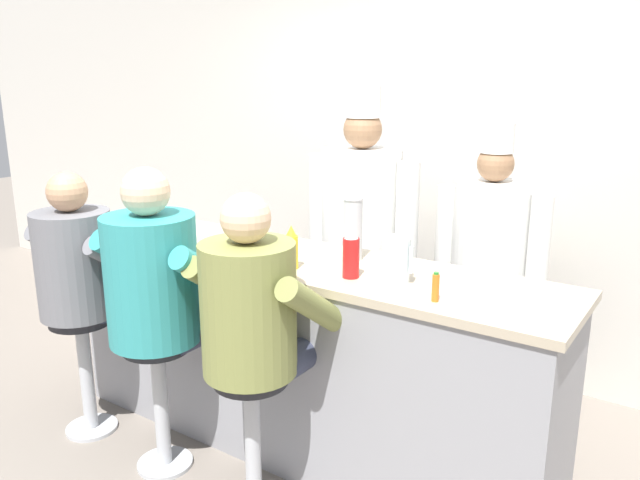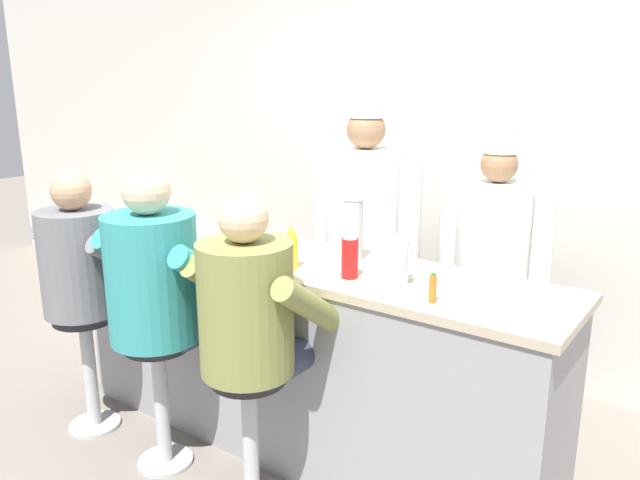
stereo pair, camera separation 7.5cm
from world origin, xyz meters
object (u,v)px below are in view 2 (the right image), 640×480
coffee_mug_white (183,238)px  cup_stack_steel (353,229)px  water_pitcher_clear (394,260)px  diner_seated_olive (252,316)px  diner_seated_teal (159,284)px  cook_in_whites_far (492,259)px  cook_in_whites_near (364,230)px  diner_seated_grey (85,269)px  ketchup_bottle_red (350,254)px  mustard_bottle_yellow (291,248)px  breakfast_plate (266,260)px  hot_sauce_bottle_orange (433,288)px  cereal_bowl (253,246)px

coffee_mug_white → cup_stack_steel: 0.93m
water_pitcher_clear → diner_seated_olive: 0.66m
diner_seated_teal → cook_in_whites_far: bearing=52.7°
diner_seated_olive → cook_in_whites_near: size_ratio=0.79×
diner_seated_grey → diner_seated_olive: (1.18, 0.00, 0.01)m
ketchup_bottle_red → water_pitcher_clear: 0.20m
ketchup_bottle_red → diner_seated_grey: 1.49m
mustard_bottle_yellow → diner_seated_olive: 0.42m
breakfast_plate → water_pitcher_clear: bearing=9.4°
hot_sauce_bottle_orange → breakfast_plate: bearing=178.0°
diner_seated_olive → ketchup_bottle_red: bearing=59.4°
hot_sauce_bottle_orange → breakfast_plate: 0.90m
diner_seated_grey → cook_in_whites_near: size_ratio=0.78×
cereal_bowl → diner_seated_grey: bearing=-148.1°
hot_sauce_bottle_orange → cook_in_whites_near: cook_in_whites_near is taller
ketchup_bottle_red → diner_seated_grey: (-1.42, -0.40, -0.23)m
cook_in_whites_far → coffee_mug_white: bearing=-138.6°
mustard_bottle_yellow → coffee_mug_white: size_ratio=1.58×
mustard_bottle_yellow → cereal_bowl: 0.38m
diner_seated_grey → cook_in_whites_near: bearing=51.6°
coffee_mug_white → diner_seated_olive: size_ratio=0.09×
cereal_bowl → breakfast_plate: bearing=-32.2°
coffee_mug_white → diner_seated_teal: 0.39m
cup_stack_steel → diner_seated_grey: (-1.28, -0.64, -0.28)m
cook_in_whites_near → diner_seated_grey: bearing=-128.4°
breakfast_plate → diner_seated_teal: (-0.37, -0.35, -0.10)m
mustard_bottle_yellow → diner_seated_teal: diner_seated_teal is taller
water_pitcher_clear → cook_in_whites_far: 1.02m
breakfast_plate → coffee_mug_white: size_ratio=1.68×
breakfast_plate → diner_seated_olive: (0.22, -0.36, -0.12)m
ketchup_bottle_red → breakfast_plate: size_ratio=1.09×
cereal_bowl → diner_seated_olive: bearing=-49.1°
cook_in_whites_near → mustard_bottle_yellow: bearing=-81.1°
ketchup_bottle_red → cereal_bowl: (-0.65, 0.08, -0.09)m
diner_seated_grey → diner_seated_teal: (0.59, 0.00, 0.03)m
water_pitcher_clear → diner_seated_olive: (-0.43, -0.46, -0.21)m
ketchup_bottle_red → cup_stack_steel: cup_stack_steel is taller
mustard_bottle_yellow → cook_in_whites_near: bearing=98.9°
ketchup_bottle_red → cereal_bowl: 0.66m
cereal_bowl → water_pitcher_clear: bearing=-1.0°
ketchup_bottle_red → mustard_bottle_yellow: (-0.30, -0.04, -0.02)m
mustard_bottle_yellow → cup_stack_steel: 0.33m
cook_in_whites_near → coffee_mug_white: bearing=-121.9°
hot_sauce_bottle_orange → cook_in_whites_near: 1.27m
cup_stack_steel → cook_in_whites_near: cook_in_whites_near is taller
mustard_bottle_yellow → coffee_mug_white: bearing=-177.4°
mustard_bottle_yellow → diner_seated_grey: (-1.12, -0.36, -0.22)m
breakfast_plate → cup_stack_steel: size_ratio=0.72×
diner_seated_grey → cook_in_whites_near: cook_in_whites_near is taller
cup_stack_steel → diner_seated_grey: bearing=-153.3°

